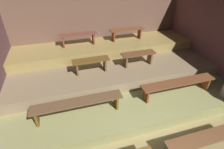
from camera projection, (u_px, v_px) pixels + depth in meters
ground at (123, 100)px, 5.20m from camera, size 7.04×6.20×0.08m
wall_back at (99, 26)px, 6.65m from camera, size 7.04×0.06×2.67m
platform_lower at (116, 82)px, 5.66m from camera, size 6.24×4.01×0.30m
platform_middle at (110, 64)px, 5.99m from camera, size 6.24×2.76×0.30m
platform_upper at (105, 48)px, 6.39m from camera, size 6.24×1.35×0.30m
bench_floor_right at (205, 140)px, 3.64m from camera, size 1.73×0.32×0.41m
bench_lower_left at (78, 104)px, 4.08m from camera, size 2.08×0.32×0.41m
bench_lower_right at (178, 84)px, 4.73m from camera, size 2.08×0.32×0.41m
bench_middle_left at (91, 63)px, 5.14m from camera, size 1.06×0.32×0.41m
bench_middle_right at (138, 56)px, 5.50m from camera, size 1.06×0.32×0.41m
bench_upper_left at (78, 36)px, 6.04m from camera, size 1.26×0.32×0.41m
bench_upper_right at (127, 31)px, 6.47m from camera, size 1.26×0.32×0.41m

